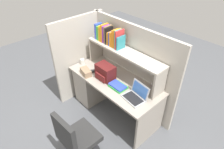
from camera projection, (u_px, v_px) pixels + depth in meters
name	position (u px, v px, depth m)	size (l,w,h in m)	color
ground_plane	(114.00, 111.00, 3.54)	(8.00, 8.00, 0.00)	#595B60
desk	(100.00, 84.00, 3.54)	(1.60, 0.70, 0.73)	#AAA093
cubicle_partition_rear	(131.00, 68.00, 3.29)	(1.84, 0.05, 1.55)	#BCB5A8
cubicle_partition_left	(81.00, 58.00, 3.56)	(0.05, 1.06, 1.55)	#BCB5A8
overhead_hutch	(124.00, 56.00, 3.01)	(1.44, 0.28, 0.45)	#B3A99C
reference_books_on_shelf	(109.00, 36.00, 3.08)	(0.56, 0.18, 0.29)	blue
laptop	(136.00, 95.00, 2.73)	(0.34, 0.29, 0.22)	#B7BABF
backpack	(105.00, 72.00, 3.07)	(0.30, 0.22, 0.24)	#591919
computer_mouse	(93.00, 71.00, 3.27)	(0.06, 0.10, 0.03)	#262628
paper_cup	(82.00, 62.00, 3.45)	(0.08, 0.08, 0.10)	white
tissue_box	(86.00, 72.00, 3.19)	(0.22, 0.12, 0.10)	#9E7F60
desk_book_stack	(118.00, 86.00, 2.93)	(0.26, 0.20, 0.06)	green
office_chair	(77.00, 142.00, 2.56)	(0.52, 0.52, 0.93)	black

